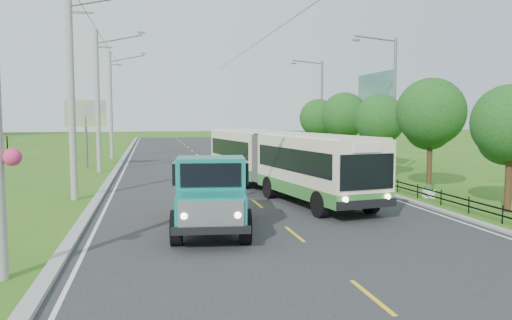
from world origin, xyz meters
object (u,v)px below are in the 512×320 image
object	(u,v)px
planter_mid	(361,174)
pole_near	(72,92)
tree_back	(318,120)
bus	(279,157)
tree_third	(430,116)
dump_truck	(211,187)
streetlight_far	(320,106)
planter_near	(429,192)
planter_far	(320,163)
billboard_right	(375,99)
tree_fifth	(344,118)
streetlight_mid	(392,102)
pole_far	(111,104)
tree_fourth	(379,122)
billboard_left	(86,118)
tree_second	(509,127)
pole_mid	(98,100)

from	to	relation	value
planter_mid	pole_near	bearing A→B (deg)	-163.48
tree_back	bus	bearing A→B (deg)	-115.21
tree_third	dump_truck	distance (m)	14.43
streetlight_far	planter_near	bearing A→B (deg)	-95.30
planter_far	billboard_right	size ratio (longest dim) A/B	0.09
tree_fifth	planter_mid	xyz separation A→B (m)	(-1.26, -6.14, -3.57)
planter_near	planter_mid	world-z (taller)	same
streetlight_mid	planter_far	bearing A→B (deg)	104.32
pole_far	planter_near	xyz separation A→B (m)	(16.86, -27.00, -4.81)
pole_far	tree_fourth	world-z (taller)	pole_far
pole_far	tree_fifth	xyz separation A→B (m)	(18.12, -12.86, -1.24)
tree_fifth	planter_near	size ratio (longest dim) A/B	8.66
billboard_left	dump_truck	xyz separation A→B (m)	(6.85, -22.61, -2.38)
pole_near	pole_far	xyz separation A→B (m)	(0.00, 24.00, 0.00)
tree_back	billboard_right	distance (m)	6.82
planter_mid	bus	size ratio (longest dim) A/B	0.04
tree_fourth	tree_fifth	bearing A→B (deg)	90.00
tree_third	tree_fifth	world-z (taller)	tree_third
tree_second	tree_fourth	xyz separation A→B (m)	(0.00, 12.00, 0.07)
pole_far	planter_near	distance (m)	32.19
bus	tree_fifth	bearing A→B (deg)	44.44
pole_near	tree_second	size ratio (longest dim) A/B	1.89
pole_mid	tree_fifth	bearing A→B (deg)	-2.71
streetlight_far	billboard_right	world-z (taller)	streetlight_far
pole_near	streetlight_far	size ratio (longest dim) A/B	1.10
tree_third	streetlight_mid	size ratio (longest dim) A/B	0.66
dump_truck	planter_mid	bearing A→B (deg)	55.00
pole_mid	tree_second	bearing A→B (deg)	-46.15
billboard_left	planter_far	bearing A→B (deg)	-6.31
tree_third	planter_far	size ratio (longest dim) A/B	8.96
streetlight_mid	planter_near	xyz separation A→B (m)	(-2.04, -8.00, -4.62)
planter_near	planter_mid	distance (m)	8.00
streetlight_far	billboard_right	size ratio (longest dim) A/B	1.24
pole_near	dump_truck	xyz separation A→B (m)	(5.61, -7.61, -3.61)
planter_near	bus	bearing A→B (deg)	155.73
tree_fifth	billboard_right	xyz separation A→B (m)	(2.44, -0.14, 1.49)
tree_third	streetlight_far	bearing A→B (deg)	87.73
pole_near	tree_third	xyz separation A→B (m)	(18.12, -0.86, -1.11)
planter_near	tree_fifth	bearing A→B (deg)	84.92
pole_near	tree_fourth	world-z (taller)	pole_near
bus	tree_fourth	bearing A→B (deg)	22.70
planter_near	billboard_right	size ratio (longest dim) A/B	0.09
dump_truck	tree_fifth	bearing A→B (deg)	63.04
planter_far	tree_second	bearing A→B (deg)	-86.38
tree_second	streetlight_mid	distance (m)	11.97
pole_near	tree_third	size ratio (longest dim) A/B	1.67
tree_fourth	streetlight_mid	distance (m)	1.54
tree_fifth	streetlight_mid	size ratio (longest dim) A/B	0.64
planter_near	dump_truck	bearing A→B (deg)	-157.70
pole_mid	dump_truck	size ratio (longest dim) A/B	1.55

